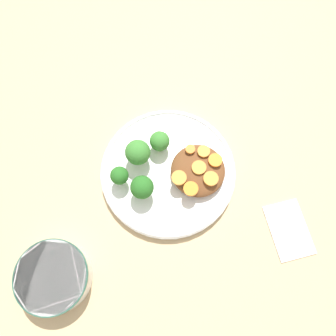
# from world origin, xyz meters

# --- Properties ---
(ground_plane) EXTENTS (4.00, 4.00, 0.00)m
(ground_plane) POSITION_xyz_m (0.00, 0.00, 0.00)
(ground_plane) COLOR tan
(plate) EXTENTS (0.26, 0.26, 0.02)m
(plate) POSITION_xyz_m (0.00, 0.00, 0.01)
(plate) COLOR white
(plate) RESTS_ON ground_plane
(dip_bowl) EXTENTS (0.13, 0.13, 0.05)m
(dip_bowl) POSITION_xyz_m (0.21, -0.18, 0.03)
(dip_bowl) COLOR white
(dip_bowl) RESTS_ON ground_plane
(stew_mound) EXTENTS (0.10, 0.10, 0.03)m
(stew_mound) POSITION_xyz_m (0.00, 0.06, 0.03)
(stew_mound) COLOR brown
(stew_mound) RESTS_ON plate
(broccoli_floret_0) EXTENTS (0.03, 0.03, 0.05)m
(broccoli_floret_0) POSITION_xyz_m (0.03, -0.09, 0.05)
(broccoli_floret_0) COLOR #759E51
(broccoli_floret_0) RESTS_ON plate
(broccoli_floret_1) EXTENTS (0.04, 0.04, 0.06)m
(broccoli_floret_1) POSITION_xyz_m (0.05, -0.04, 0.05)
(broccoli_floret_1) COLOR #7FA85B
(broccoli_floret_1) RESTS_ON plate
(broccoli_floret_2) EXTENTS (0.04, 0.04, 0.05)m
(broccoli_floret_2) POSITION_xyz_m (-0.05, -0.02, 0.05)
(broccoli_floret_2) COLOR #759E51
(broccoli_floret_2) RESTS_ON plate
(broccoli_floret_3) EXTENTS (0.05, 0.05, 0.06)m
(broccoli_floret_3) POSITION_xyz_m (-0.02, -0.06, 0.05)
(broccoli_floret_3) COLOR #7FA85B
(broccoli_floret_3) RESTS_ON plate
(carrot_slice_0) EXTENTS (0.03, 0.03, 0.00)m
(carrot_slice_0) POSITION_xyz_m (0.00, 0.06, 0.05)
(carrot_slice_0) COLOR orange
(carrot_slice_0) RESTS_ON stew_mound
(carrot_slice_1) EXTENTS (0.03, 0.03, 0.01)m
(carrot_slice_1) POSITION_xyz_m (0.04, 0.04, 0.05)
(carrot_slice_1) COLOR orange
(carrot_slice_1) RESTS_ON stew_mound
(carrot_slice_2) EXTENTS (0.03, 0.03, 0.00)m
(carrot_slice_2) POSITION_xyz_m (-0.02, 0.09, 0.05)
(carrot_slice_2) COLOR orange
(carrot_slice_2) RESTS_ON stew_mound
(carrot_slice_3) EXTENTS (0.03, 0.03, 0.00)m
(carrot_slice_3) POSITION_xyz_m (0.02, 0.08, 0.05)
(carrot_slice_3) COLOR orange
(carrot_slice_3) RESTS_ON stew_mound
(carrot_slice_4) EXTENTS (0.03, 0.03, 0.01)m
(carrot_slice_4) POSITION_xyz_m (0.02, 0.02, 0.05)
(carrot_slice_4) COLOR orange
(carrot_slice_4) RESTS_ON stew_mound
(carrot_slice_5) EXTENTS (0.02, 0.02, 0.00)m
(carrot_slice_5) POSITION_xyz_m (-0.03, 0.06, 0.05)
(carrot_slice_5) COLOR orange
(carrot_slice_5) RESTS_ON stew_mound
(carrot_slice_6) EXTENTS (0.02, 0.02, 0.00)m
(carrot_slice_6) POSITION_xyz_m (-0.03, 0.04, 0.05)
(carrot_slice_6) COLOR orange
(carrot_slice_6) RESTS_ON stew_mound
(napkin) EXTENTS (0.12, 0.10, 0.01)m
(napkin) POSITION_xyz_m (0.09, 0.24, 0.00)
(napkin) COLOR white
(napkin) RESTS_ON ground_plane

